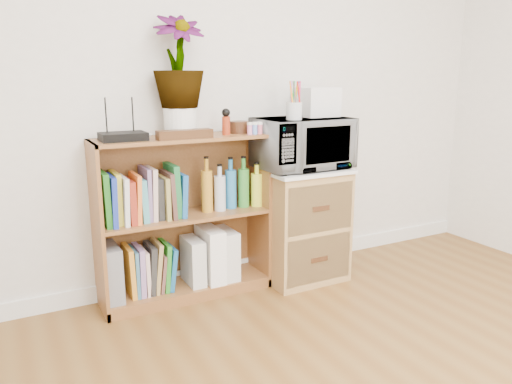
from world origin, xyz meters
TOP-DOWN VIEW (x-y plane):
  - skirting_board at (0.00, 2.24)m, footprint 4.00×0.02m
  - bookshelf at (-0.35, 2.10)m, footprint 1.00×0.30m
  - wicker_unit at (0.40, 2.02)m, footprint 0.50×0.45m
  - microwave at (0.40, 2.02)m, footprint 0.57×0.40m
  - pen_cup at (0.28, 1.93)m, footprint 0.09×0.09m
  - small_appliance at (0.54, 2.06)m, footprint 0.23×0.19m
  - router at (-0.68, 2.08)m, footprint 0.23×0.16m
  - white_bowl at (-0.59, 2.07)m, footprint 0.13×0.13m
  - plant_pot at (-0.35, 2.12)m, footprint 0.19×0.19m
  - potted_plant at (-0.35, 2.12)m, footprint 0.28×0.28m
  - trinket_box at (-0.37, 2.00)m, footprint 0.30×0.08m
  - kokeshi_doll at (-0.09, 2.06)m, footprint 0.05×0.05m
  - wooden_bowl at (0.01, 2.11)m, footprint 0.12×0.12m
  - paint_jars at (0.07, 2.01)m, footprint 0.10×0.04m
  - file_box at (-0.79, 2.10)m, footprint 0.09×0.25m
  - magazine_holder_left at (-0.31, 2.09)m, footprint 0.09×0.22m
  - magazine_holder_mid at (-0.20, 2.09)m, footprint 0.10×0.26m
  - magazine_holder_right at (-0.10, 2.09)m, footprint 0.10×0.24m
  - cookbooks at (-0.59, 2.10)m, footprint 0.46×0.20m
  - liquor_bottles at (-0.02, 2.10)m, footprint 0.47×0.07m
  - lower_books at (-0.57, 2.10)m, footprint 0.28×0.19m

SIDE VIEW (x-z plane):
  - skirting_board at x=0.00m, z-range 0.00..0.10m
  - lower_books at x=-0.57m, z-range 0.06..0.35m
  - magazine_holder_left at x=-0.31m, z-range 0.07..0.35m
  - magazine_holder_right at x=-0.10m, z-range 0.07..0.37m
  - file_box at x=-0.79m, z-range 0.07..0.38m
  - magazine_holder_mid at x=-0.20m, z-range 0.07..0.40m
  - wicker_unit at x=0.40m, z-range 0.00..0.70m
  - bookshelf at x=-0.35m, z-range 0.00..0.95m
  - cookbooks at x=-0.59m, z-range 0.48..0.78m
  - liquor_bottles at x=-0.02m, z-range 0.49..0.81m
  - microwave at x=0.40m, z-range 0.72..1.03m
  - white_bowl at x=-0.59m, z-range 0.95..0.98m
  - router at x=-0.68m, z-range 0.95..0.99m
  - trinket_box at x=-0.37m, z-range 0.95..1.00m
  - paint_jars at x=0.07m, z-range 0.95..1.00m
  - wooden_bowl at x=0.01m, z-range 0.95..1.02m
  - kokeshi_doll at x=-0.09m, z-range 0.95..1.05m
  - plant_pot at x=-0.35m, z-range 0.95..1.11m
  - pen_cup at x=0.28m, z-range 1.03..1.13m
  - small_appliance at x=0.54m, z-range 1.03..1.21m
  - potted_plant at x=-0.35m, z-range 1.11..1.61m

